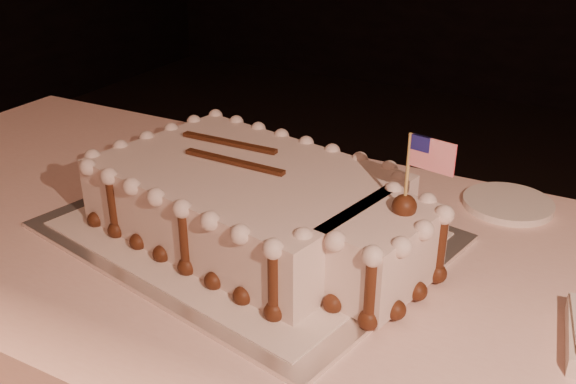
% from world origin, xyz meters
% --- Properties ---
extents(cake_board, '(0.69, 0.57, 0.01)m').
position_xyz_m(cake_board, '(-0.32, 0.60, 0.75)').
color(cake_board, silver).
rests_on(cake_board, banquet_table).
extents(doily, '(0.62, 0.52, 0.00)m').
position_xyz_m(doily, '(-0.32, 0.60, 0.76)').
color(doily, white).
rests_on(doily, cake_board).
extents(sheet_cake, '(0.60, 0.41, 0.23)m').
position_xyz_m(sheet_cake, '(-0.29, 0.60, 0.81)').
color(sheet_cake, silver).
rests_on(sheet_cake, doily).
extents(side_plate, '(0.16, 0.16, 0.01)m').
position_xyz_m(side_plate, '(0.04, 0.91, 0.76)').
color(side_plate, white).
rests_on(side_plate, banquet_table).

